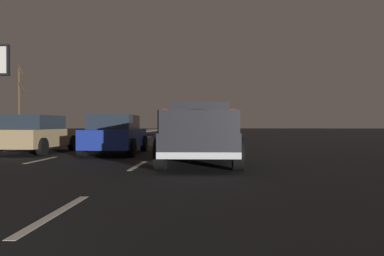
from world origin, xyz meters
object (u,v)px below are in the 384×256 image
Objects in this scene: sedan_blue at (116,134)px; pickup_truck at (200,131)px; sedan_red at (173,128)px; bare_tree_far at (19,102)px; sedan_white at (120,129)px; sedan_tan at (37,134)px.

pickup_truck is at bearing -134.50° from sedan_blue.
sedan_red is 0.72× the size of bare_tree_far.
sedan_white and sedan_blue have the same top height.
pickup_truck is 0.88× the size of bare_tree_far.
pickup_truck is 1.23× the size of sedan_tan.
sedan_tan is at bearing -178.78° from sedan_white.
pickup_truck is 25.50m from sedan_red.
sedan_white is 0.72× the size of bare_tree_far.
bare_tree_far is (0.37, 8.65, 2.29)m from sedan_white.
sedan_white is (19.82, 7.11, -0.20)m from pickup_truck.
bare_tree_far is at bearing 112.19° from sedan_red.
sedan_tan is (-21.52, 3.52, 0.00)m from sedan_red.
sedan_tan is at bearing 60.92° from pickup_truck.
pickup_truck reaches higher than sedan_red.
sedan_red is at bearing 7.33° from pickup_truck.
sedan_white is 8.95m from bare_tree_far.
sedan_white is at bearing 12.68° from sedan_blue.
pickup_truck is 25.69m from bare_tree_far.
bare_tree_far is at bearing 37.98° from pickup_truck.
pickup_truck reaches higher than sedan_tan.
bare_tree_far is (20.19, 15.76, 2.09)m from pickup_truck.
bare_tree_far reaches higher than sedan_tan.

